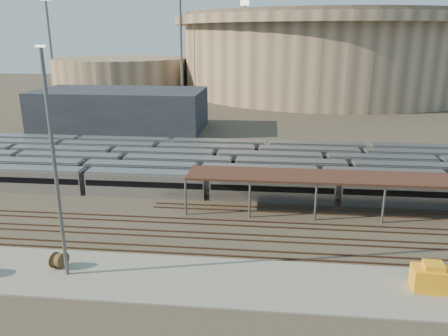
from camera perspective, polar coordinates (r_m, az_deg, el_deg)
name	(u,v)px	position (r m, az deg, el deg)	size (l,w,h in m)	color
ground	(245,221)	(57.53, 2.70, -6.92)	(420.00, 420.00, 0.00)	#383026
apron	(185,279)	(44.81, -5.08, -14.28)	(50.00, 9.00, 0.20)	gray
subway_trains	(232,166)	(74.46, 1.02, 0.22)	(122.50, 23.90, 3.60)	silver
inspection_shed	(414,181)	(62.44, 23.60, -1.53)	(60.30, 6.00, 5.30)	#5A5B5F
empty_tracks	(242,237)	(52.97, 2.38, -9.02)	(170.00, 9.62, 0.18)	#4C3323
stadium	(324,52)	(193.90, 12.99, 14.60)	(124.00, 124.00, 32.50)	#9C8269
secondary_arena	(122,75)	(193.70, -13.23, 11.77)	(56.00, 56.00, 14.00)	#9C8269
service_building	(121,109)	(115.43, -13.32, 7.45)	(42.00, 20.00, 10.00)	#1E232D
floodlight_0	(181,42)	(165.80, -5.64, 16.04)	(4.00, 1.00, 38.40)	#5A5B5F
floodlight_1	(50,42)	(193.58, -21.77, 15.09)	(4.00, 1.00, 38.40)	#5A5B5F
floodlight_3	(244,40)	(212.91, 2.65, 16.31)	(4.00, 1.00, 38.40)	#5A5B5F
cable_reel_west	(59,260)	(49.10, -20.75, -11.18)	(1.68, 1.68, 0.93)	brown
yard_light_pole	(55,168)	(43.72, -21.22, 0.04)	(0.81, 0.36, 22.30)	#5A5B5F
yellow_equipment	(432,279)	(46.68, 25.49, -12.95)	(3.56, 2.22, 2.22)	orange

